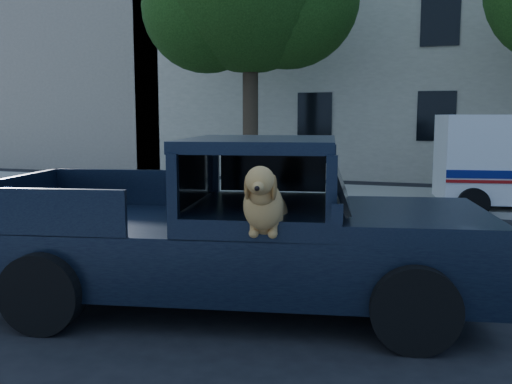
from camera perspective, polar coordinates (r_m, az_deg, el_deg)
ground at (r=6.44m, az=5.40°, el=-12.44°), size 120.00×120.00×0.00m
far_sidewalk at (r=15.31m, az=13.24°, el=-0.58°), size 60.00×4.00×0.15m
lane_stripes at (r=9.58m, az=21.99°, el=-6.22°), size 21.60×0.14×0.01m
building_main at (r=22.58m, az=23.18°, el=12.85°), size 26.00×6.00×9.00m
building_left at (r=27.79m, az=-17.95°, el=10.96°), size 12.00×6.00×8.00m
pickup_truck at (r=6.60m, az=-2.59°, el=-5.91°), size 5.78×3.24×1.96m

